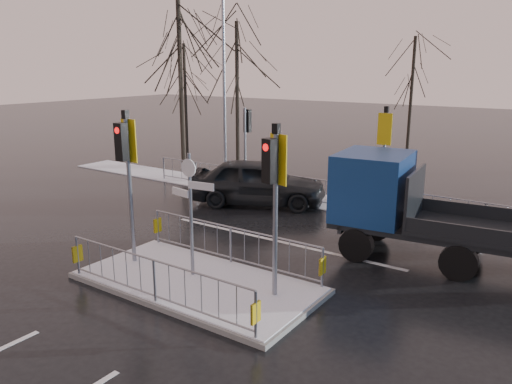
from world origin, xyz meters
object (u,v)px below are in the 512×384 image
Objects in this scene: car_far_lane at (257,182)px; flatbed_truck at (403,204)px; traffic_island at (196,270)px; street_lamp_left at (225,82)px.

flatbed_truck reaches higher than car_far_lane.
traffic_island is 0.94× the size of flatbed_truck.
street_lamp_left is (-9.87, 4.75, 2.97)m from flatbed_truck.
car_far_lane is at bearing 112.92° from traffic_island.
traffic_island is 5.97m from flatbed_truck.
traffic_island is at bearing -126.04° from flatbed_truck.
street_lamp_left reaches higher than flatbed_truck.
car_far_lane is at bearing -36.46° from street_lamp_left.
traffic_island reaches higher than flatbed_truck.
flatbed_truck is (6.37, -2.17, 0.64)m from car_far_lane.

